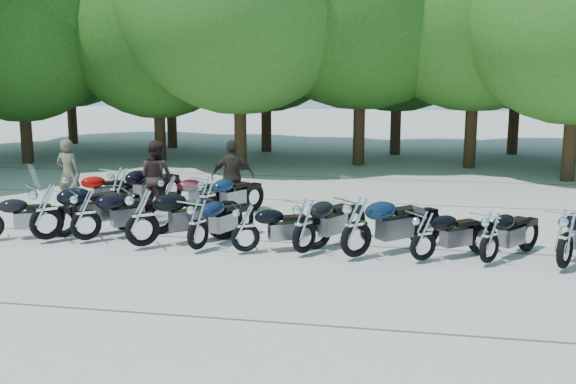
% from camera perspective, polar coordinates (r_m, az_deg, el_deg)
% --- Properties ---
extents(ground, '(90.00, 90.00, 0.00)m').
position_cam_1_polar(ground, '(13.03, -1.22, -5.97)').
color(ground, '#A7A396').
rests_on(ground, ground).
extents(tree_1, '(6.97, 6.97, 8.55)m').
position_cam_1_polar(tree_1, '(27.66, -21.85, 12.73)').
color(tree_1, '#3A2614').
rests_on(tree_1, ground).
extents(tree_2, '(7.31, 7.31, 8.97)m').
position_cam_1_polar(tree_2, '(26.95, -11.10, 13.89)').
color(tree_2, '#3A2614').
rests_on(tree_2, ground).
extents(tree_9, '(7.59, 7.59, 9.32)m').
position_cam_1_polar(tree_9, '(33.92, -18.23, 13.23)').
color(tree_9, '#3A2614').
rests_on(tree_9, ground).
extents(tree_10, '(7.78, 7.78, 9.55)m').
position_cam_1_polar(tree_10, '(31.19, -10.08, 14.10)').
color(tree_10, '#3A2614').
rests_on(tree_10, ground).
extents(tree_11, '(7.56, 7.56, 9.28)m').
position_cam_1_polar(tree_11, '(29.38, -1.90, 14.16)').
color(tree_11, '#3A2614').
rests_on(tree_11, ground).
extents(tree_12, '(7.88, 7.88, 9.67)m').
position_cam_1_polar(tree_12, '(28.75, 9.37, 14.56)').
color(tree_12, '#3A2614').
rests_on(tree_12, ground).
extents(tree_13, '(8.31, 8.31, 10.20)m').
position_cam_1_polar(tree_13, '(30.05, 19.11, 14.56)').
color(tree_13, '#3A2614').
rests_on(tree_13, ground).
extents(motorcycle_1, '(2.30, 2.40, 1.44)m').
position_cam_1_polar(motorcycle_1, '(15.13, -19.81, -1.44)').
color(motorcycle_1, black).
rests_on(motorcycle_1, ground).
extents(motorcycle_2, '(2.20, 2.02, 1.30)m').
position_cam_1_polar(motorcycle_2, '(14.87, -16.78, -1.74)').
color(motorcycle_2, black).
rests_on(motorcycle_2, ground).
extents(motorcycle_3, '(2.45, 2.17, 1.42)m').
position_cam_1_polar(motorcycle_3, '(14.03, -12.27, -1.99)').
color(motorcycle_3, black).
rests_on(motorcycle_3, ground).
extents(motorcycle_4, '(1.40, 2.26, 1.23)m').
position_cam_1_polar(motorcycle_4, '(13.67, -7.65, -2.60)').
color(motorcycle_4, '#0B1732').
rests_on(motorcycle_4, ground).
extents(motorcycle_5, '(2.10, 1.44, 1.15)m').
position_cam_1_polar(motorcycle_5, '(13.43, -3.62, -2.94)').
color(motorcycle_5, black).
rests_on(motorcycle_5, ground).
extents(motorcycle_6, '(1.78, 2.35, 1.31)m').
position_cam_1_polar(motorcycle_6, '(13.27, 1.38, -2.73)').
color(motorcycle_6, black).
rests_on(motorcycle_6, ground).
extents(motorcycle_7, '(2.36, 2.26, 1.41)m').
position_cam_1_polar(motorcycle_7, '(13.03, 5.81, -2.81)').
color(motorcycle_7, '#0B1B32').
rests_on(motorcycle_7, ground).
extents(motorcycle_8, '(1.99, 1.71, 1.14)m').
position_cam_1_polar(motorcycle_8, '(13.06, 11.40, -3.54)').
color(motorcycle_8, black).
rests_on(motorcycle_8, ground).
extents(motorcycle_9, '(1.75, 2.06, 1.18)m').
position_cam_1_polar(motorcycle_9, '(13.19, 16.72, -3.57)').
color(motorcycle_9, black).
rests_on(motorcycle_9, ground).
extents(motorcycle_10, '(1.74, 2.38, 1.31)m').
position_cam_1_polar(motorcycle_10, '(13.28, 22.46, -3.54)').
color(motorcycle_10, black).
rests_on(motorcycle_10, ground).
extents(motorcycle_12, '(2.03, 1.79, 1.18)m').
position_cam_1_polar(motorcycle_12, '(17.96, -17.70, 0.11)').
color(motorcycle_12, '#9F0805').
rests_on(motorcycle_12, ground).
extents(motorcycle_13, '(1.69, 2.59, 1.41)m').
position_cam_1_polar(motorcycle_13, '(17.19, -14.10, 0.23)').
color(motorcycle_13, black).
rests_on(motorcycle_13, ground).
extents(motorcycle_14, '(2.13, 1.74, 1.21)m').
position_cam_1_polar(motorcycle_14, '(16.81, -10.00, -0.20)').
color(motorcycle_14, '#3B0813').
rests_on(motorcycle_14, ground).
extents(motorcycle_15, '(1.68, 2.26, 1.25)m').
position_cam_1_polar(motorcycle_15, '(16.29, -6.82, -0.37)').
color(motorcycle_15, '#0E1F40').
rests_on(motorcycle_15, ground).
extents(rider_0, '(0.69, 0.48, 1.83)m').
position_cam_1_polar(rider_0, '(18.70, -18.09, 1.51)').
color(rider_0, brown).
rests_on(rider_0, ground).
extents(rider_1, '(1.08, 0.95, 1.87)m').
position_cam_1_polar(rider_1, '(17.39, -11.10, 1.24)').
color(rider_1, black).
rests_on(rider_1, ground).
extents(rider_2, '(1.18, 0.75, 1.87)m').
position_cam_1_polar(rider_2, '(17.24, -4.71, 1.32)').
color(rider_2, black).
rests_on(rider_2, ground).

